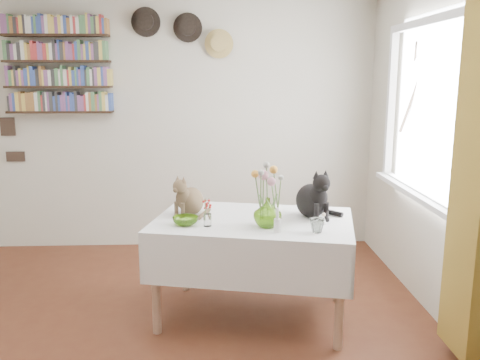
{
  "coord_description": "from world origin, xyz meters",
  "views": [
    {
      "loc": [
        0.42,
        -2.9,
        1.75
      ],
      "look_at": [
        0.58,
        0.48,
        1.05
      ],
      "focal_mm": 38.0,
      "sensor_mm": 36.0,
      "label": 1
    }
  ],
  "objects_px": {
    "flower_vase": "(268,212)",
    "dining_table": "(253,244)",
    "black_cat": "(312,192)",
    "bookshelf_unit": "(58,65)",
    "tabby_cat": "(191,194)"
  },
  "relations": [
    {
      "from": "black_cat",
      "to": "flower_vase",
      "type": "xyz_separation_m",
      "value": [
        -0.34,
        -0.24,
        -0.08
      ]
    },
    {
      "from": "dining_table",
      "to": "flower_vase",
      "type": "bearing_deg",
      "value": -66.44
    },
    {
      "from": "dining_table",
      "to": "black_cat",
      "type": "xyz_separation_m",
      "value": [
        0.42,
        0.05,
        0.37
      ]
    },
    {
      "from": "tabby_cat",
      "to": "flower_vase",
      "type": "relative_size",
      "value": 1.53
    },
    {
      "from": "black_cat",
      "to": "bookshelf_unit",
      "type": "xyz_separation_m",
      "value": [
        -2.2,
        1.53,
        0.91
      ]
    },
    {
      "from": "tabby_cat",
      "to": "flower_vase",
      "type": "bearing_deg",
      "value": 7.89
    },
    {
      "from": "black_cat",
      "to": "flower_vase",
      "type": "relative_size",
      "value": 1.84
    },
    {
      "from": "tabby_cat",
      "to": "black_cat",
      "type": "xyz_separation_m",
      "value": [
        0.87,
        -0.11,
        0.03
      ]
    },
    {
      "from": "flower_vase",
      "to": "dining_table",
      "type": "bearing_deg",
      "value": 113.56
    },
    {
      "from": "black_cat",
      "to": "tabby_cat",
      "type": "bearing_deg",
      "value": 154.25
    },
    {
      "from": "bookshelf_unit",
      "to": "dining_table",
      "type": "bearing_deg",
      "value": -41.69
    },
    {
      "from": "tabby_cat",
      "to": "bookshelf_unit",
      "type": "height_order",
      "value": "bookshelf_unit"
    },
    {
      "from": "black_cat",
      "to": "flower_vase",
      "type": "height_order",
      "value": "black_cat"
    },
    {
      "from": "black_cat",
      "to": "bookshelf_unit",
      "type": "height_order",
      "value": "bookshelf_unit"
    },
    {
      "from": "dining_table",
      "to": "tabby_cat",
      "type": "relative_size",
      "value": 5.07
    }
  ]
}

